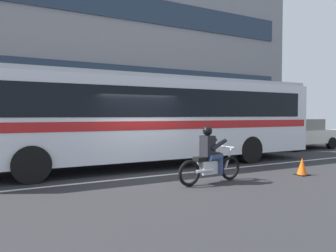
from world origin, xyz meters
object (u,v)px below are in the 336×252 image
object	(u,v)px
traffic_cone	(302,167)
motorcycle_with_rider	(210,159)
transit_bus	(151,114)
parked_hatchback_downstreet	(301,133)
fire_hydrant	(38,149)

from	to	relation	value
traffic_cone	motorcycle_with_rider	bearing A→B (deg)	172.63
transit_bus	motorcycle_with_rider	size ratio (longest dim) A/B	6.24
motorcycle_with_rider	traffic_cone	bearing A→B (deg)	-7.37
transit_bus	traffic_cone	distance (m)	5.34
transit_bus	traffic_cone	size ratio (longest dim) A/B	24.28
motorcycle_with_rider	parked_hatchback_downstreet	distance (m)	10.64
transit_bus	fire_hydrant	bearing A→B (deg)	141.95
motorcycle_with_rider	traffic_cone	size ratio (longest dim) A/B	3.89
fire_hydrant	traffic_cone	size ratio (longest dim) A/B	1.36
transit_bus	parked_hatchback_downstreet	distance (m)	9.87
motorcycle_with_rider	fire_hydrant	distance (m)	7.30
fire_hydrant	motorcycle_with_rider	bearing A→B (deg)	-58.44
motorcycle_with_rider	fire_hydrant	size ratio (longest dim) A/B	2.85
parked_hatchback_downstreet	traffic_cone	bearing A→B (deg)	-140.70
transit_bus	traffic_cone	bearing A→B (deg)	-48.37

